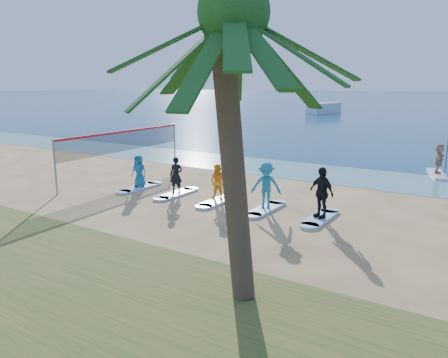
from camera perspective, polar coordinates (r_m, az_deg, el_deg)
The scene contains 17 objects.
ground at distance 16.93m, azimuth -6.43°, elevation -4.48°, with size 600.00×600.00×0.00m, color tan.
shallow_water at distance 25.68m, azimuth 8.54°, elevation 1.26°, with size 600.00×600.00×0.00m, color teal.
volleyball_net at distance 23.69m, azimuth -12.91°, elevation 4.81°, with size 0.62×9.07×2.50m.
palm_tree at distance 9.48m, azimuth 1.26°, elevation 20.58°, with size 5.60×5.60×7.50m.
paddleboard at distance 26.47m, azimuth 26.11°, elevation 0.57°, with size 0.70×3.00×0.12m, color silver.
paddleboarder at distance 26.33m, azimuth 26.28°, elevation 2.40°, with size 1.48×0.47×1.60m, color tan.
boat_offshore_a at distance 77.41m, azimuth 12.89°, elevation 8.38°, with size 2.22×7.38×1.73m, color silver.
surfboard_0 at distance 21.16m, azimuth -10.95°, elevation -1.10°, with size 0.70×2.20×0.09m, color #A4D2FF.
student_0 at distance 20.99m, azimuth -11.04°, elevation 1.04°, with size 0.74×0.48×1.52m, color #1C6C8A.
surfboard_1 at distance 19.70m, azimuth -6.22°, elevation -1.93°, with size 0.70×2.20×0.09m, color #A4D2FF.
student_1 at distance 19.51m, azimuth -6.27°, elevation 0.50°, with size 0.59×0.39×1.62m, color black.
surfboard_2 at distance 18.41m, azimuth -0.77°, elevation -2.88°, with size 0.70×2.20×0.09m, color #A4D2FF.
student_2 at distance 18.22m, azimuth -0.77°, elevation -0.44°, with size 0.74×0.57×1.52m, color #FFA01A.
surfboard_3 at distance 17.31m, azimuth 5.45°, elevation -3.92°, with size 0.70×2.20×0.09m, color #A4D2FF.
student_3 at distance 17.07m, azimuth 5.52°, elevation -0.85°, with size 1.17×0.67×1.82m, color teal.
surfboard_4 at distance 16.45m, azimuth 12.43°, elevation -5.03°, with size 0.70×2.20×0.09m, color #A4D2FF.
student_4 at distance 16.19m, azimuth 12.59°, elevation -1.72°, with size 1.10×0.46×1.87m, color black.
Camera 1 is at (10.34, -12.50, 4.86)m, focal length 35.00 mm.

